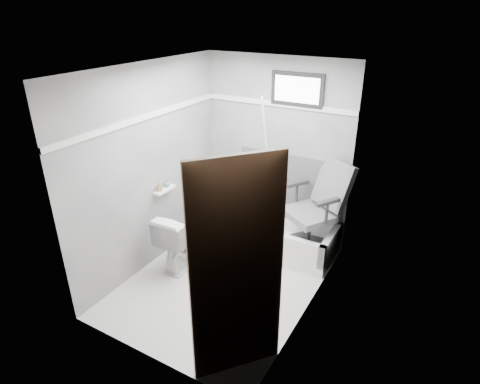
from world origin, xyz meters
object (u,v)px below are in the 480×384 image
Objects in this scene: office_chair at (311,208)px; soap_bottle_b at (167,183)px; door at (246,306)px; bathtub at (277,234)px; soap_bottle_a at (159,187)px; toilet at (183,239)px.

soap_bottle_b is at bearing -122.84° from office_chair.
door is at bearing -49.49° from office_chair.
bathtub is at bearing -145.67° from office_chair.
soap_bottle_a is (-1.59, -0.89, 0.27)m from office_chair.
door is at bearing 138.60° from toilet.
bathtub is 1.24m from toilet.
door is 2.43m from soap_bottle_b.
toilet is 6.35× the size of soap_bottle_a.
bathtub is 1.64m from soap_bottle_a.
bathtub is at bearing -135.53° from toilet.
office_chair is 0.58× the size of door.
office_chair reaches higher than bathtub.
office_chair is 1.77m from soap_bottle_b.
office_chair is at bearing 98.51° from door.
door is 2.34m from soap_bottle_a.
soap_bottle_a is (-0.32, 0.02, 0.61)m from toilet.
bathtub is at bearing 31.91° from soap_bottle_b.
toilet is at bearing -112.31° from office_chair.
door is 21.25× the size of soap_bottle_b.
soap_bottle_a reaches higher than soap_bottle_b.
toilet is at bearing -27.24° from soap_bottle_b.
soap_bottle_b is at bearing -29.18° from toilet.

